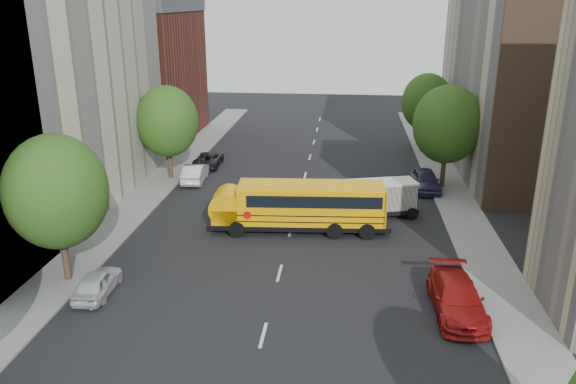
% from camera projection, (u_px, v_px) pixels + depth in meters
% --- Properties ---
extents(ground, '(120.00, 120.00, 0.00)m').
position_uv_depth(ground, '(284.00, 257.00, 32.34)').
color(ground, black).
rests_on(ground, ground).
extents(sidewalk_left, '(3.00, 80.00, 0.12)m').
position_uv_depth(sidewalk_left, '(124.00, 217.00, 38.18)').
color(sidewalk_left, slate).
rests_on(sidewalk_left, ground).
extents(sidewalk_right, '(3.00, 80.00, 0.12)m').
position_uv_depth(sidewalk_right, '(471.00, 231.00, 35.87)').
color(sidewalk_right, slate).
rests_on(sidewalk_right, ground).
extents(lane_markings, '(0.15, 64.00, 0.01)m').
position_uv_depth(lane_markings, '(299.00, 199.00, 41.75)').
color(lane_markings, silver).
rests_on(lane_markings, ground).
extents(building_left_cream, '(10.00, 26.00, 20.00)m').
position_uv_depth(building_left_cream, '(20.00, 66.00, 36.56)').
color(building_left_cream, beige).
rests_on(building_left_cream, ground).
extents(building_left_redbrick, '(10.00, 15.00, 13.00)m').
position_uv_depth(building_left_redbrick, '(142.00, 77.00, 58.39)').
color(building_left_redbrick, maroon).
rests_on(building_left_redbrick, ground).
extents(building_right_far, '(10.00, 22.00, 18.00)m').
position_uv_depth(building_right_far, '(526.00, 65.00, 46.44)').
color(building_right_far, '#C0AB95').
rests_on(building_right_far, ground).
extents(street_tree_1, '(5.12, 5.12, 7.90)m').
position_uv_depth(street_tree_1, '(56.00, 192.00, 28.08)').
color(street_tree_1, '#38281C').
rests_on(street_tree_1, ground).
extents(street_tree_2, '(4.99, 4.99, 7.71)m').
position_uv_depth(street_tree_2, '(167.00, 121.00, 45.06)').
color(street_tree_2, '#38281C').
rests_on(street_tree_2, ground).
extents(street_tree_4, '(5.25, 5.25, 8.10)m').
position_uv_depth(street_tree_4, '(447.00, 124.00, 42.77)').
color(street_tree_4, '#38281C').
rests_on(street_tree_4, ground).
extents(street_tree_5, '(4.86, 4.86, 7.51)m').
position_uv_depth(street_tree_5, '(427.00, 102.00, 54.18)').
color(street_tree_5, '#38281C').
rests_on(street_tree_5, ground).
extents(school_bus, '(11.55, 3.44, 3.22)m').
position_uv_depth(school_bus, '(298.00, 204.00, 35.57)').
color(school_bus, black).
rests_on(school_bus, ground).
extents(safari_truck, '(6.14, 3.54, 2.49)m').
position_uv_depth(safari_truck, '(375.00, 198.00, 38.04)').
color(safari_truck, black).
rests_on(safari_truck, ground).
extents(parked_car_0, '(1.65, 3.81, 1.28)m').
position_uv_depth(parked_car_0, '(97.00, 283.00, 28.09)').
color(parked_car_0, silver).
rests_on(parked_car_0, ground).
extents(parked_car_1, '(1.89, 4.59, 1.48)m').
position_uv_depth(parked_car_1, '(195.00, 173.00, 45.65)').
color(parked_car_1, silver).
rests_on(parked_car_1, ground).
extents(parked_car_2, '(2.28, 4.70, 1.29)m').
position_uv_depth(parked_car_2, '(209.00, 159.00, 50.01)').
color(parked_car_2, black).
rests_on(parked_car_2, ground).
extents(parked_car_3, '(2.40, 5.54, 1.59)m').
position_uv_depth(parked_car_3, '(457.00, 297.00, 26.38)').
color(parked_car_3, maroon).
rests_on(parked_car_3, ground).
extents(parked_car_4, '(2.16, 4.80, 1.60)m').
position_uv_depth(parked_car_4, '(425.00, 180.00, 43.63)').
color(parked_car_4, '#3C3863').
rests_on(parked_car_4, ground).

